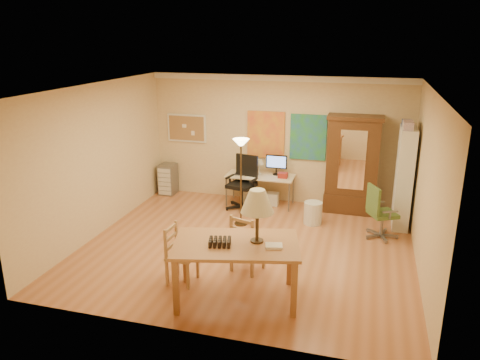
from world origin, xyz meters
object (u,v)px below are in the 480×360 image
(office_chair_black, at_px, (242,195))
(armoire, at_px, (352,171))
(bookshelf, at_px, (404,178))
(computer_desk, at_px, (262,186))
(office_chair_green, at_px, (380,224))
(dining_table, at_px, (244,232))

(office_chair_black, distance_m, armoire, 2.28)
(bookshelf, bearing_deg, computer_desk, 171.35)
(bookshelf, bearing_deg, office_chair_black, 178.58)
(office_chair_green, xyz_separation_m, armoire, (-0.59, 1.20, 0.60))
(office_chair_green, distance_m, bookshelf, 1.03)
(computer_desk, height_order, office_chair_black, office_chair_black)
(armoire, distance_m, bookshelf, 1.09)
(office_chair_black, relative_size, armoire, 0.56)
(computer_desk, distance_m, bookshelf, 2.88)
(computer_desk, height_order, bookshelf, bookshelf)
(office_chair_green, xyz_separation_m, bookshelf, (0.37, 0.69, 0.68))
(office_chair_green, relative_size, armoire, 0.49)
(computer_desk, height_order, armoire, armoire)
(office_chair_black, bearing_deg, office_chair_green, -15.46)
(dining_table, xyz_separation_m, bookshelf, (2.18, 3.28, -0.05))
(office_chair_green, bearing_deg, dining_table, -124.95)
(computer_desk, relative_size, office_chair_green, 1.46)
(armoire, height_order, bookshelf, armoire)
(dining_table, distance_m, office_chair_green, 3.25)
(office_chair_black, height_order, armoire, armoire)
(office_chair_green, height_order, armoire, armoire)
(office_chair_black, bearing_deg, bookshelf, -1.42)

